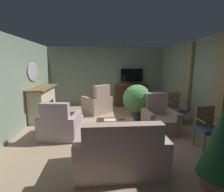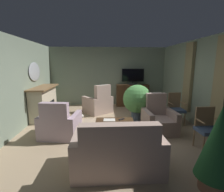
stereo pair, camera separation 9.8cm
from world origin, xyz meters
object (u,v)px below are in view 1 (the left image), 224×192
(tv_remote, at_px, (122,119))
(potted_plant_small_fern_corner, at_px, (137,100))
(coffee_table, at_px, (115,123))
(tv_cabinet, at_px, (131,95))
(television, at_px, (132,76))
(sofa_floral, at_px, (120,153))
(armchair_by_fireplace, at_px, (98,104))
(potted_plant_on_hearth_side, at_px, (220,145))
(side_chair_mid_row, at_px, (175,107))
(folded_newspaper, at_px, (110,120))
(fireplace, at_px, (44,103))
(armchair_beside_cabinet, at_px, (60,126))
(side_chair_beside_plant, at_px, (207,126))
(armchair_near_window, at_px, (159,120))
(cat, at_px, (79,116))
(wall_mirror_oval, at_px, (34,72))

(tv_remote, relative_size, potted_plant_small_fern_corner, 0.14)
(coffee_table, bearing_deg, tv_cabinet, 72.32)
(television, xyz_separation_m, tv_remote, (-0.87, -3.16, -0.88))
(sofa_floral, xyz_separation_m, potted_plant_small_fern_corner, (0.85, 2.39, 0.42))
(armchair_by_fireplace, xyz_separation_m, potted_plant_on_hearth_side, (1.83, -4.16, 0.37))
(tv_remote, bearing_deg, side_chair_mid_row, 168.17)
(coffee_table, xyz_separation_m, folded_newspaper, (-0.13, 0.07, 0.06))
(fireplace, height_order, tv_remote, fireplace)
(folded_newspaper, relative_size, armchair_beside_cabinet, 0.29)
(coffee_table, relative_size, potted_plant_on_hearth_side, 0.75)
(armchair_beside_cabinet, bearing_deg, fireplace, 119.30)
(television, bearing_deg, armchair_beside_cabinet, -128.77)
(folded_newspaper, bearing_deg, potted_plant_small_fern_corner, 49.25)
(television, relative_size, side_chair_mid_row, 1.01)
(side_chair_beside_plant, distance_m, potted_plant_small_fern_corner, 2.13)
(television, bearing_deg, armchair_by_fireplace, -147.67)
(sofa_floral, distance_m, armchair_near_window, 2.13)
(fireplace, bearing_deg, armchair_beside_cabinet, -60.70)
(armchair_beside_cabinet, bearing_deg, side_chair_mid_row, 12.90)
(side_chair_beside_plant, bearing_deg, fireplace, 150.57)
(television, xyz_separation_m, armchair_near_window, (0.22, -2.90, -1.02))
(armchair_by_fireplace, distance_m, side_chair_beside_plant, 3.86)
(fireplace, height_order, sofa_floral, fireplace)
(coffee_table, relative_size, side_chair_beside_plant, 1.06)
(armchair_by_fireplace, bearing_deg, sofa_floral, -83.36)
(tv_remote, bearing_deg, coffee_table, -13.81)
(armchair_by_fireplace, bearing_deg, armchair_beside_cabinet, -114.32)
(tv_cabinet, xyz_separation_m, cat, (-2.17, -1.68, -0.36))
(potted_plant_on_hearth_side, distance_m, cat, 4.33)
(fireplace, relative_size, potted_plant_on_hearth_side, 1.32)
(fireplace, relative_size, tv_cabinet, 1.21)
(armchair_beside_cabinet, relative_size, potted_plant_small_fern_corner, 0.84)
(tv_cabinet, relative_size, side_chair_mid_row, 1.47)
(side_chair_beside_plant, bearing_deg, coffee_table, 161.78)
(armchair_by_fireplace, xyz_separation_m, side_chair_mid_row, (2.49, -1.34, 0.17))
(armchair_beside_cabinet, xyz_separation_m, side_chair_mid_row, (3.45, 0.79, 0.21))
(armchair_by_fireplace, distance_m, cat, 0.96)
(coffee_table, xyz_separation_m, potted_plant_on_hearth_side, (1.36, -1.88, 0.31))
(wall_mirror_oval, xyz_separation_m, tv_cabinet, (3.65, 1.50, -1.16))
(wall_mirror_oval, xyz_separation_m, potted_plant_small_fern_corner, (3.40, -0.74, -0.87))
(wall_mirror_oval, height_order, armchair_beside_cabinet, wall_mirror_oval)
(fireplace, relative_size, folded_newspaper, 5.80)
(coffee_table, relative_size, armchair_near_window, 0.93)
(television, relative_size, potted_plant_small_fern_corner, 0.79)
(sofa_floral, relative_size, side_chair_beside_plant, 1.67)
(potted_plant_on_hearth_side, height_order, cat, potted_plant_on_hearth_side)
(sofa_floral, relative_size, side_chair_mid_row, 1.60)
(potted_plant_small_fern_corner, bearing_deg, fireplace, 166.85)
(fireplace, relative_size, side_chair_mid_row, 1.78)
(folded_newspaper, height_order, armchair_near_window, armchair_near_window)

